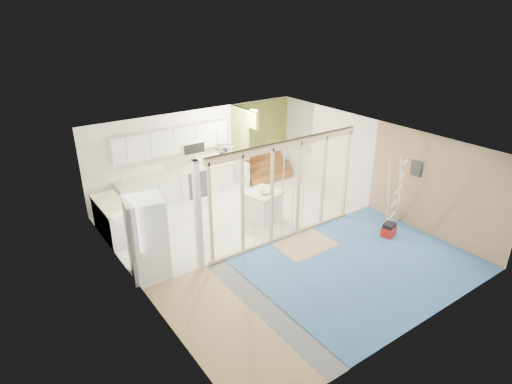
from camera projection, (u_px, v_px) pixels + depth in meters
room at (276, 194)px, 10.28m from camera, size 7.01×8.01×2.61m
floor_overlays at (276, 239)px, 10.88m from camera, size 7.00×8.00×0.03m
stud_frame at (269, 186)px, 10.05m from camera, size 4.66×0.14×2.60m
base_cabinets at (160, 195)px, 12.28m from camera, size 4.45×2.24×0.93m
upper_cabinets at (174, 141)px, 12.48m from camera, size 3.60×0.41×0.85m
green_partition at (257, 153)px, 14.23m from camera, size 2.25×1.51×2.60m
pot_rack at (223, 149)px, 11.25m from camera, size 0.52×0.52×0.72m
sheathing_panel at (436, 188)px, 10.61m from camera, size 0.02×4.00×2.60m
electrical_panel at (416, 168)px, 10.89m from camera, size 0.04×0.30×0.40m
ceiling_light at (252, 112)px, 12.76m from camera, size 0.32×0.32×0.08m
fridge at (148, 238)px, 9.13m from camera, size 0.93×0.90×1.84m
island at (263, 206)px, 11.68m from camera, size 1.04×1.04×0.86m
bowl at (264, 193)px, 11.39m from camera, size 0.34×0.34×0.06m
soap_bottle_a at (123, 179)px, 11.79m from camera, size 0.13×0.13×0.29m
soap_bottle_b at (218, 158)px, 13.51m from camera, size 0.12×0.12×0.20m
toolbox at (389, 230)px, 10.98m from camera, size 0.44×0.38×0.36m
ladder at (395, 191)px, 11.16m from camera, size 1.06×0.17×1.98m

